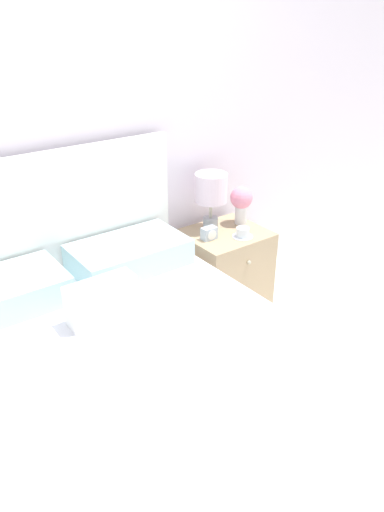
{
  "coord_description": "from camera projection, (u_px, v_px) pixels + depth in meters",
  "views": [
    {
      "loc": [
        -0.78,
        -2.34,
        1.76
      ],
      "look_at": [
        0.51,
        -0.59,
        0.64
      ],
      "focal_mm": 35.0,
      "sensor_mm": 36.0,
      "label": 1
    }
  ],
  "objects": [
    {
      "name": "wall_back",
      "position": [
        23.0,
        111.0,
        2.35
      ],
      "size": [
        8.0,
        0.06,
        2.6
      ],
      "color": "white",
      "rests_on": "ground_plane"
    },
    {
      "name": "nightstand",
      "position": [
        224.0,
        269.0,
        3.15
      ],
      "size": [
        0.48,
        0.45,
        0.51
      ],
      "color": "tan",
      "rests_on": "ground_plane"
    },
    {
      "name": "teacup",
      "position": [
        243.0,
        233.0,
        2.96
      ],
      "size": [
        0.12,
        0.12,
        0.06
      ],
      "color": "white",
      "rests_on": "nightstand"
    },
    {
      "name": "ground_plane",
      "position": [
        62.0,
        341.0,
        2.9
      ],
      "size": [
        12.0,
        12.0,
        0.0
      ],
      "primitive_type": "plane",
      "color": "silver"
    },
    {
      "name": "table_lamp",
      "position": [
        211.0,
        191.0,
        2.97
      ],
      "size": [
        0.19,
        0.19,
        0.35
      ],
      "color": "#A8B2BC",
      "rests_on": "nightstand"
    },
    {
      "name": "bed",
      "position": [
        149.0,
        403.0,
        2.07
      ],
      "size": [
        1.45,
        2.13,
        1.12
      ],
      "color": "white",
      "rests_on": "ground_plane"
    },
    {
      "name": "flower_vase",
      "position": [
        242.0,
        201.0,
        3.09
      ],
      "size": [
        0.14,
        0.14,
        0.24
      ],
      "color": "white",
      "rests_on": "nightstand"
    },
    {
      "name": "alarm_clock",
      "position": [
        209.0,
        233.0,
        2.93
      ],
      "size": [
        0.09,
        0.06,
        0.07
      ],
      "color": "silver",
      "rests_on": "nightstand"
    }
  ]
}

